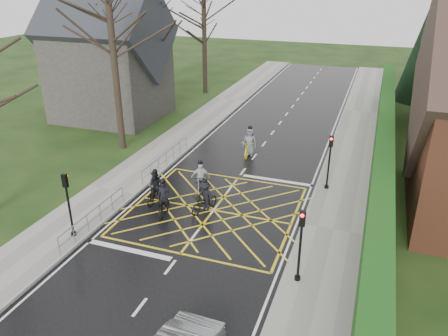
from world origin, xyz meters
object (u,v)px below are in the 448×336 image
Objects in this scene: cyclist_rear at (163,202)px; cyclist_mid at (205,199)px; cyclist_back at (156,189)px; cyclist_front at (200,181)px; cyclist_lead at (249,145)px.

cyclist_rear is 1.05× the size of cyclist_mid.
cyclist_back is 0.96× the size of cyclist_front.
cyclist_back is at bearing -112.97° from cyclist_lead.
cyclist_mid is at bearing 9.65° from cyclist_rear.
cyclist_mid is 7.82m from cyclist_lead.
cyclist_mid is at bearing -83.40° from cyclist_front.
cyclist_back is 0.87× the size of cyclist_lead.
cyclist_rear is 1.33m from cyclist_back.
cyclist_lead is (1.02, 5.99, 0.01)m from cyclist_front.
cyclist_front is at bearing 44.66° from cyclist_back.
cyclist_mid is 1.00× the size of cyclist_front.
cyclist_rear is 2.88m from cyclist_front.
cyclist_back is at bearing -157.18° from cyclist_front.
cyclist_rear is at bearing -133.10° from cyclist_mid.
cyclist_rear is 8.93m from cyclist_lead.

